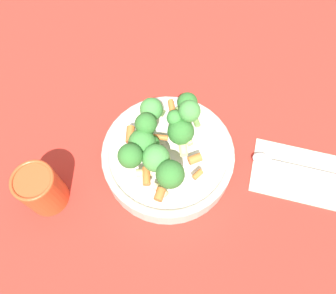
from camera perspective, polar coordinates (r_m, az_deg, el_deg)
name	(u,v)px	position (r m, az deg, el deg)	size (l,w,h in m)	color
ground_plane	(168,162)	(0.62, 0.00, -2.71)	(3.00, 3.00, 0.00)	#B72D23
bowl	(168,156)	(0.60, 0.00, -1.63)	(0.24, 0.24, 0.05)	silver
pasta_salad	(160,138)	(0.53, -1.33, 1.56)	(0.20, 0.14, 0.08)	#8CB766
cup	(41,189)	(0.59, -21.24, -6.82)	(0.07, 0.07, 0.09)	#CC4C23
napkin	(298,174)	(0.66, 21.71, -4.32)	(0.16, 0.19, 0.01)	beige
spoon	(282,164)	(0.65, 19.31, -2.74)	(0.07, 0.17, 0.01)	silver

